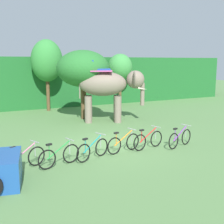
{
  "coord_description": "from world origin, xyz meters",
  "views": [
    {
      "loc": [
        -5.59,
        -11.3,
        3.7
      ],
      "look_at": [
        0.57,
        1.0,
        1.3
      ],
      "focal_mm": 46.64,
      "sensor_mm": 36.0,
      "label": 1
    }
  ],
  "objects_px": {
    "bike_pink": "(24,159)",
    "bike_purple": "(180,138)",
    "tree_center_left": "(120,67)",
    "elephant": "(108,86)",
    "bike_green": "(59,156)",
    "bike_red": "(148,140)",
    "tree_far_left": "(83,69)",
    "bike_teal": "(93,149)",
    "tree_center": "(47,61)",
    "bike_orange": "(124,143)"
  },
  "relations": [
    {
      "from": "elephant",
      "to": "bike_teal",
      "type": "height_order",
      "value": "elephant"
    },
    {
      "from": "bike_teal",
      "to": "bike_purple",
      "type": "height_order",
      "value": "same"
    },
    {
      "from": "bike_orange",
      "to": "bike_red",
      "type": "xyz_separation_m",
      "value": [
        1.17,
        -0.06,
        0.0
      ]
    },
    {
      "from": "bike_purple",
      "to": "elephant",
      "type": "bearing_deg",
      "value": 93.56
    },
    {
      "from": "tree_center_left",
      "to": "elephant",
      "type": "height_order",
      "value": "tree_center_left"
    },
    {
      "from": "tree_center",
      "to": "bike_teal",
      "type": "distance_m",
      "value": 12.29
    },
    {
      "from": "bike_green",
      "to": "bike_purple",
      "type": "height_order",
      "value": "same"
    },
    {
      "from": "tree_center",
      "to": "bike_teal",
      "type": "bearing_deg",
      "value": -96.36
    },
    {
      "from": "tree_far_left",
      "to": "bike_teal",
      "type": "height_order",
      "value": "tree_far_left"
    },
    {
      "from": "tree_far_left",
      "to": "bike_orange",
      "type": "xyz_separation_m",
      "value": [
        -1.11,
        -7.42,
        -2.84
      ]
    },
    {
      "from": "tree_far_left",
      "to": "tree_center",
      "type": "bearing_deg",
      "value": 107.32
    },
    {
      "from": "bike_green",
      "to": "bike_red",
      "type": "distance_m",
      "value": 4.03
    },
    {
      "from": "bike_pink",
      "to": "bike_orange",
      "type": "bearing_deg",
      "value": 2.66
    },
    {
      "from": "tree_far_left",
      "to": "bike_teal",
      "type": "distance_m",
      "value": 8.56
    },
    {
      "from": "bike_orange",
      "to": "bike_green",
      "type": "bearing_deg",
      "value": -171.97
    },
    {
      "from": "elephant",
      "to": "bike_red",
      "type": "xyz_separation_m",
      "value": [
        -1.0,
        -5.96,
        -1.82
      ]
    },
    {
      "from": "bike_pink",
      "to": "bike_purple",
      "type": "xyz_separation_m",
      "value": [
        6.59,
        -0.26,
        0.0
      ]
    },
    {
      "from": "tree_center",
      "to": "bike_teal",
      "type": "relative_size",
      "value": 3.34
    },
    {
      "from": "tree_center_left",
      "to": "bike_green",
      "type": "relative_size",
      "value": 2.61
    },
    {
      "from": "tree_center_left",
      "to": "bike_teal",
      "type": "bearing_deg",
      "value": -122.37
    },
    {
      "from": "tree_center",
      "to": "bike_orange",
      "type": "xyz_separation_m",
      "value": [
        0.17,
        -11.52,
        -3.34
      ]
    },
    {
      "from": "tree_center",
      "to": "bike_teal",
      "type": "height_order",
      "value": "tree_center"
    },
    {
      "from": "bike_red",
      "to": "bike_purple",
      "type": "bearing_deg",
      "value": -15.72
    },
    {
      "from": "bike_red",
      "to": "bike_purple",
      "type": "xyz_separation_m",
      "value": [
        1.4,
        -0.39,
        0.0
      ]
    },
    {
      "from": "elephant",
      "to": "bike_pink",
      "type": "distance_m",
      "value": 8.88
    },
    {
      "from": "bike_pink",
      "to": "tree_far_left",
      "type": "bearing_deg",
      "value": 55.94
    },
    {
      "from": "tree_center_left",
      "to": "tree_far_left",
      "type": "bearing_deg",
      "value": -139.53
    },
    {
      "from": "tree_center_left",
      "to": "bike_teal",
      "type": "xyz_separation_m",
      "value": [
        -7.52,
        -11.85,
        -2.81
      ]
    },
    {
      "from": "bike_pink",
      "to": "bike_purple",
      "type": "distance_m",
      "value": 6.6
    },
    {
      "from": "bike_pink",
      "to": "bike_red",
      "type": "relative_size",
      "value": 0.95
    },
    {
      "from": "tree_center",
      "to": "tree_center_left",
      "type": "xyz_separation_m",
      "value": [
        6.2,
        0.1,
        -0.53
      ]
    },
    {
      "from": "bike_green",
      "to": "elephant",
      "type": "bearing_deg",
      "value": 51.52
    },
    {
      "from": "bike_red",
      "to": "elephant",
      "type": "bearing_deg",
      "value": 80.46
    },
    {
      "from": "elephant",
      "to": "bike_pink",
      "type": "relative_size",
      "value": 2.61
    },
    {
      "from": "bike_green",
      "to": "bike_orange",
      "type": "bearing_deg",
      "value": 8.03
    },
    {
      "from": "bike_orange",
      "to": "bike_purple",
      "type": "height_order",
      "value": "same"
    },
    {
      "from": "elephant",
      "to": "bike_pink",
      "type": "height_order",
      "value": "elephant"
    },
    {
      "from": "bike_green",
      "to": "tree_far_left",
      "type": "bearing_deg",
      "value": 63.17
    },
    {
      "from": "bike_pink",
      "to": "bike_orange",
      "type": "distance_m",
      "value": 4.03
    },
    {
      "from": "bike_teal",
      "to": "bike_purple",
      "type": "bearing_deg",
      "value": -3.02
    },
    {
      "from": "tree_far_left",
      "to": "bike_purple",
      "type": "bearing_deg",
      "value": -79.52
    },
    {
      "from": "elephant",
      "to": "bike_green",
      "type": "height_order",
      "value": "elephant"
    },
    {
      "from": "tree_center_left",
      "to": "bike_red",
      "type": "bearing_deg",
      "value": -112.64
    },
    {
      "from": "tree_center_left",
      "to": "bike_red",
      "type": "xyz_separation_m",
      "value": [
        -4.87,
        -11.67,
        -2.81
      ]
    },
    {
      "from": "bike_pink",
      "to": "bike_purple",
      "type": "relative_size",
      "value": 0.97
    },
    {
      "from": "bike_red",
      "to": "tree_center_left",
      "type": "bearing_deg",
      "value": 67.36
    },
    {
      "from": "tree_center",
      "to": "bike_green",
      "type": "xyz_separation_m",
      "value": [
        -2.68,
        -11.92,
        -3.34
      ]
    },
    {
      "from": "bike_teal",
      "to": "bike_orange",
      "type": "bearing_deg",
      "value": 9.06
    },
    {
      "from": "bike_green",
      "to": "bike_purple",
      "type": "relative_size",
      "value": 1.01
    },
    {
      "from": "bike_pink",
      "to": "bike_green",
      "type": "relative_size",
      "value": 0.96
    }
  ]
}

